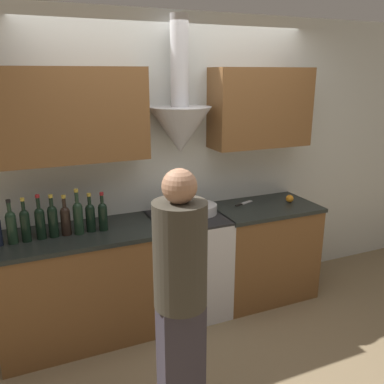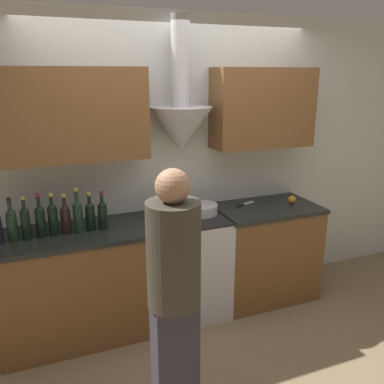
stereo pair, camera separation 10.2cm
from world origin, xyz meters
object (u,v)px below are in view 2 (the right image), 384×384
object	(u,v)px
wine_bottle_6	(78,215)
stock_pot	(170,209)
wine_bottle_7	(90,215)
wine_bottle_3	(40,219)
person_foreground_left	(174,291)
orange_fruit	(292,200)
wine_bottle_2	(25,222)
wine_bottle_5	(65,218)
wine_bottle_4	(53,218)
wine_bottle_1	(12,223)
wine_bottle_8	(103,214)
mixing_bowl	(201,209)
stove_range	(188,264)

from	to	relation	value
wine_bottle_6	stock_pot	world-z (taller)	wine_bottle_6
wine_bottle_7	stock_pot	xyz separation A→B (m)	(0.68, 0.06, -0.05)
wine_bottle_3	person_foreground_left	world-z (taller)	person_foreground_left
orange_fruit	wine_bottle_2	bearing A→B (deg)	-179.82
wine_bottle_2	wine_bottle_5	world-z (taller)	wine_bottle_2
wine_bottle_3	wine_bottle_4	world-z (taller)	wine_bottle_3
wine_bottle_1	wine_bottle_6	world-z (taller)	wine_bottle_6
wine_bottle_2	wine_bottle_8	world-z (taller)	wine_bottle_2
wine_bottle_1	stock_pot	distance (m)	1.24
wine_bottle_8	mixing_bowl	bearing A→B (deg)	3.52
wine_bottle_1	wine_bottle_7	bearing A→B (deg)	1.06
orange_fruit	person_foreground_left	xyz separation A→B (m)	(-1.56, -1.10, -0.05)
wine_bottle_6	wine_bottle_2	bearing A→B (deg)	179.32
wine_bottle_3	stock_pot	distance (m)	1.05
mixing_bowl	person_foreground_left	size ratio (longest dim) A/B	0.18
wine_bottle_3	stove_range	bearing A→B (deg)	0.29
person_foreground_left	wine_bottle_4	bearing A→B (deg)	117.78
wine_bottle_6	wine_bottle_8	size ratio (longest dim) A/B	1.15
wine_bottle_3	wine_bottle_4	size ratio (longest dim) A/B	1.04
stove_range	orange_fruit	xyz separation A→B (m)	(1.06, -0.01, 0.49)
wine_bottle_4	stock_pot	size ratio (longest dim) A/B	1.25
wine_bottle_4	stock_pot	world-z (taller)	wine_bottle_4
wine_bottle_8	orange_fruit	world-z (taller)	wine_bottle_8
wine_bottle_1	wine_bottle_4	xyz separation A→B (m)	(0.29, 0.01, 0.00)
wine_bottle_2	wine_bottle_5	size ratio (longest dim) A/B	1.06
wine_bottle_2	stock_pot	size ratio (longest dim) A/B	1.26
wine_bottle_2	orange_fruit	world-z (taller)	wine_bottle_2
stove_range	stock_pot	size ratio (longest dim) A/B	3.47
stove_range	wine_bottle_5	distance (m)	1.16
stove_range	wine_bottle_5	xyz separation A→B (m)	(-1.00, -0.00, 0.58)
mixing_bowl	wine_bottle_7	bearing A→B (deg)	-177.77
wine_bottle_6	orange_fruit	xyz separation A→B (m)	(1.96, 0.01, -0.11)
wine_bottle_4	mixing_bowl	size ratio (longest dim) A/B	1.15
wine_bottle_2	person_foreground_left	size ratio (longest dim) A/B	0.20
stove_range	person_foreground_left	distance (m)	1.30
wine_bottle_6	person_foreground_left	size ratio (longest dim) A/B	0.22
wine_bottle_4	wine_bottle_3	bearing A→B (deg)	-178.63
wine_bottle_4	wine_bottle_1	bearing A→B (deg)	-177.95
wine_bottle_6	mixing_bowl	distance (m)	1.06
stock_pot	orange_fruit	world-z (taller)	stock_pot
orange_fruit	wine_bottle_3	bearing A→B (deg)	179.89
stove_range	wine_bottle_7	distance (m)	1.00
stove_range	wine_bottle_5	bearing A→B (deg)	-179.89
wine_bottle_2	wine_bottle_4	world-z (taller)	wine_bottle_2
wine_bottle_6	stock_pot	bearing A→B (deg)	5.58
stock_pot	mixing_bowl	xyz separation A→B (m)	(0.28, -0.02, -0.03)
wine_bottle_2	wine_bottle_6	bearing A→B (deg)	-0.68
wine_bottle_6	mixing_bowl	size ratio (longest dim) A/B	1.25
wine_bottle_1	wine_bottle_2	distance (m)	0.09
wine_bottle_7	orange_fruit	distance (m)	1.87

